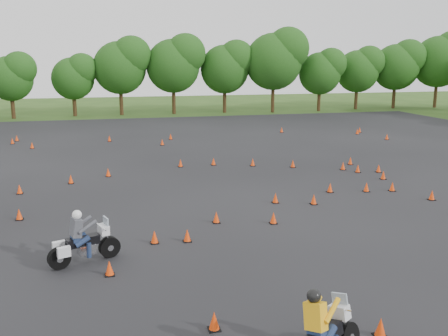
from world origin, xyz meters
TOP-DOWN VIEW (x-y plane):
  - ground at (0.00, 0.00)m, footprint 140.00×140.00m
  - asphalt_pad at (0.00, 6.00)m, footprint 62.00×62.00m
  - treeline at (4.05, 34.61)m, footprint 86.98×32.24m
  - traffic_cones at (0.18, 5.61)m, footprint 36.60×33.32m
  - rider_grey at (-6.54, -3.65)m, footprint 2.49×1.55m
  - rider_yellow at (-1.30, -10.84)m, footprint 2.39×1.91m

SIDE VIEW (x-z plane):
  - ground at x=0.00m, z-range 0.00..0.00m
  - asphalt_pad at x=0.00m, z-range 0.01..0.01m
  - traffic_cones at x=0.18m, z-range 0.01..0.46m
  - rider_yellow at x=-1.30m, z-range 0.00..1.84m
  - rider_grey at x=-6.54m, z-range 0.00..1.85m
  - treeline at x=4.05m, z-range -0.80..9.96m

